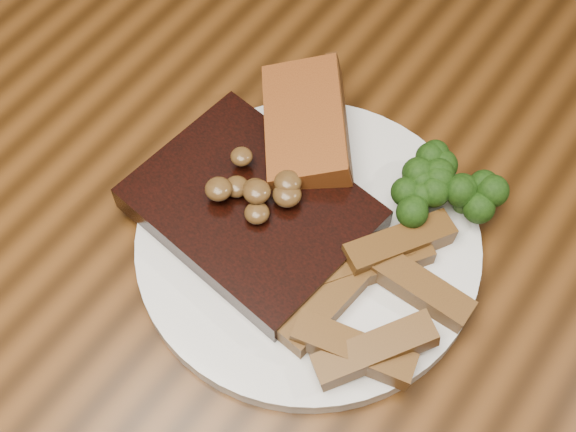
% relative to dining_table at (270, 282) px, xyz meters
% --- Properties ---
extents(dining_table, '(1.60, 0.90, 0.75)m').
position_rel_dining_table_xyz_m(dining_table, '(0.00, 0.00, 0.00)').
color(dining_table, '#4C2A0F').
rests_on(dining_table, ground).
extents(chair_far, '(0.43, 0.43, 0.83)m').
position_rel_dining_table_xyz_m(chair_far, '(-0.08, 0.60, -0.20)').
color(chair_far, black).
rests_on(chair_far, ground).
extents(plate, '(0.29, 0.29, 0.01)m').
position_rel_dining_table_xyz_m(plate, '(0.03, 0.01, 0.10)').
color(plate, silver).
rests_on(plate, dining_table).
extents(steak, '(0.20, 0.16, 0.03)m').
position_rel_dining_table_xyz_m(steak, '(-0.02, -0.00, 0.12)').
color(steak, black).
rests_on(steak, plate).
extents(steak_bone, '(0.14, 0.03, 0.02)m').
position_rel_dining_table_xyz_m(steak_bone, '(-0.02, -0.06, 0.11)').
color(steak_bone, '#C4B598').
rests_on(steak_bone, plate).
extents(mushroom_pile, '(0.06, 0.06, 0.03)m').
position_rel_dining_table_xyz_m(mushroom_pile, '(-0.02, 0.01, 0.15)').
color(mushroom_pile, '#503819').
rests_on(mushroom_pile, steak).
extents(garlic_bread, '(0.13, 0.14, 0.03)m').
position_rel_dining_table_xyz_m(garlic_bread, '(-0.02, 0.08, 0.12)').
color(garlic_bread, brown).
rests_on(garlic_bread, plate).
extents(potato_wedges, '(0.12, 0.12, 0.02)m').
position_rel_dining_table_xyz_m(potato_wedges, '(0.11, -0.00, 0.12)').
color(potato_wedges, brown).
rests_on(potato_wedges, plate).
extents(broccoli_cluster, '(0.07, 0.07, 0.04)m').
position_rel_dining_table_xyz_m(broccoli_cluster, '(0.10, 0.09, 0.12)').
color(broccoli_cluster, '#1D3D0D').
rests_on(broccoli_cluster, plate).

